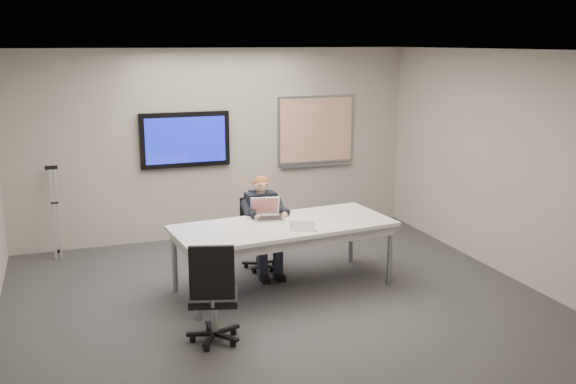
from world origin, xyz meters
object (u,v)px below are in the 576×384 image
object	(u,v)px
conference_table	(284,231)
seated_person	(265,236)
office_chair_far	(259,246)
office_chair_near	(214,312)
laptop	(267,213)

from	to	relation	value
conference_table	seated_person	bearing A→B (deg)	90.49
office_chair_far	office_chair_near	distance (m)	2.19
conference_table	office_chair_far	bearing A→B (deg)	89.23
conference_table	seated_person	size ratio (longest dim) A/B	2.15
seated_person	office_chair_far	bearing A→B (deg)	88.65
office_chair_far	seated_person	world-z (taller)	seated_person
laptop	conference_table	bearing A→B (deg)	-59.95
conference_table	office_chair_far	xyz separation A→B (m)	(-0.07, 0.77, -0.42)
office_chair_near	laptop	size ratio (longest dim) A/B	2.68
conference_table	laptop	size ratio (longest dim) A/B	6.80
conference_table	office_chair_far	world-z (taller)	office_chair_far
office_chair_near	laptop	world-z (taller)	office_chair_near
office_chair_near	laptop	xyz separation A→B (m)	(1.01, 1.44, 0.53)
laptop	office_chair_near	bearing A→B (deg)	-114.50
office_chair_far	office_chair_near	bearing A→B (deg)	-129.72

